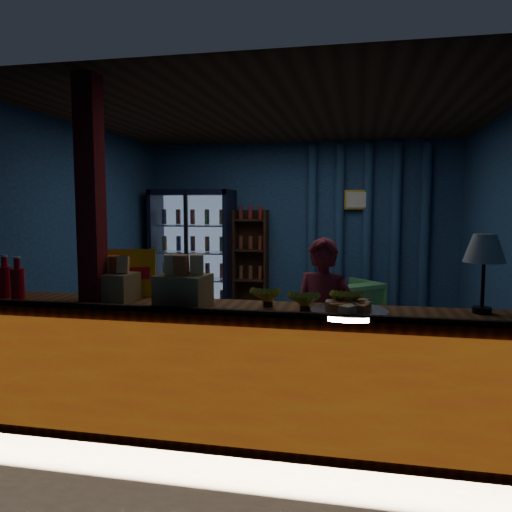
{
  "coord_description": "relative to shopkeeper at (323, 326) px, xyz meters",
  "views": [
    {
      "loc": [
        0.88,
        -5.26,
        1.66
      ],
      "look_at": [
        -0.16,
        -0.2,
        1.14
      ],
      "focal_mm": 35.0,
      "sensor_mm": 36.0,
      "label": 1
    }
  ],
  "objects": [
    {
      "name": "soda_bottles",
      "position": [
        -2.33,
        -0.61,
        0.38
      ],
      "size": [
        0.27,
        0.18,
        0.33
      ],
      "color": "red",
      "rests_on": "counter"
    },
    {
      "name": "green_chair",
      "position": [
        0.14,
        2.77,
        -0.37
      ],
      "size": [
        1.03,
        1.03,
        0.67
      ],
      "primitive_type": "imported",
      "rotation": [
        0.0,
        0.0,
        3.86
      ],
      "color": "#5AB464",
      "rests_on": "ground"
    },
    {
      "name": "snack_box_left",
      "position": [
        -0.94,
        -0.63,
        0.38
      ],
      "size": [
        0.37,
        0.32,
        0.37
      ],
      "color": "#A4894F",
      "rests_on": "counter"
    },
    {
      "name": "pastry_tray",
      "position": [
        0.21,
        -0.65,
        0.27
      ],
      "size": [
        0.52,
        0.52,
        0.08
      ],
      "color": "silver",
      "rests_on": "counter"
    },
    {
      "name": "yellow_sign",
      "position": [
        -1.51,
        -0.35,
        0.43
      ],
      "size": [
        0.47,
        0.22,
        0.37
      ],
      "color": "#E2A70B",
      "rests_on": "counter"
    },
    {
      "name": "room_walls",
      "position": [
        -0.61,
        1.33,
        0.86
      ],
      "size": [
        4.6,
        4.6,
        4.6
      ],
      "color": "navy",
      "rests_on": "ground"
    },
    {
      "name": "curtain_folds",
      "position": [
        0.39,
        3.47,
        0.59
      ],
      "size": [
        1.74,
        0.14,
        2.5
      ],
      "color": "navy",
      "rests_on": "room_walls"
    },
    {
      "name": "snack_box_centre",
      "position": [
        -1.54,
        -0.49,
        0.36
      ],
      "size": [
        0.33,
        0.28,
        0.33
      ],
      "color": "#A4894F",
      "rests_on": "counter"
    },
    {
      "name": "side_table",
      "position": [
        0.21,
        2.87,
        -0.46
      ],
      "size": [
        0.6,
        0.47,
        0.59
      ],
      "color": "#361E11",
      "rests_on": "ground"
    },
    {
      "name": "bottle_shelf",
      "position": [
        -1.31,
        3.39,
        0.09
      ],
      "size": [
        0.5,
        0.28,
        1.6
      ],
      "color": "#361E11",
      "rests_on": "ground"
    },
    {
      "name": "beverage_cooler",
      "position": [
        -2.16,
        3.25,
        0.23
      ],
      "size": [
        1.2,
        0.62,
        1.9
      ],
      "color": "black",
      "rests_on": "ground"
    },
    {
      "name": "counter",
      "position": [
        -0.61,
        -0.58,
        -0.23
      ],
      "size": [
        4.4,
        0.57,
        0.99
      ],
      "color": "brown",
      "rests_on": "ground"
    },
    {
      "name": "framed_picture",
      "position": [
        0.24,
        3.43,
        1.04
      ],
      "size": [
        0.36,
        0.04,
        0.28
      ],
      "color": "gold",
      "rests_on": "room_walls"
    },
    {
      "name": "ground",
      "position": [
        -0.61,
        1.33,
        -0.71
      ],
      "size": [
        4.6,
        4.6,
        0.0
      ],
      "primitive_type": "plane",
      "color": "#515154",
      "rests_on": "ground"
    },
    {
      "name": "support_post",
      "position": [
        -1.66,
        -0.57,
        0.59
      ],
      "size": [
        0.16,
        0.16,
        2.6
      ],
      "primitive_type": "cube",
      "color": "maroon",
      "rests_on": "ground"
    },
    {
      "name": "table_lamp",
      "position": [
        1.08,
        -0.44,
        0.66
      ],
      "size": [
        0.27,
        0.27,
        0.53
      ],
      "color": "black",
      "rests_on": "counter"
    },
    {
      "name": "banana_bunches",
      "position": [
        -0.08,
        -0.58,
        0.33
      ],
      "size": [
        0.79,
        0.3,
        0.17
      ],
      "color": "yellow",
      "rests_on": "counter"
    },
    {
      "name": "shopkeeper",
      "position": [
        0.0,
        0.0,
        0.0
      ],
      "size": [
        0.58,
        0.45,
        1.41
      ],
      "primitive_type": "imported",
      "rotation": [
        0.0,
        0.0,
        -0.24
      ],
      "color": "maroon",
      "rests_on": "ground"
    }
  ]
}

